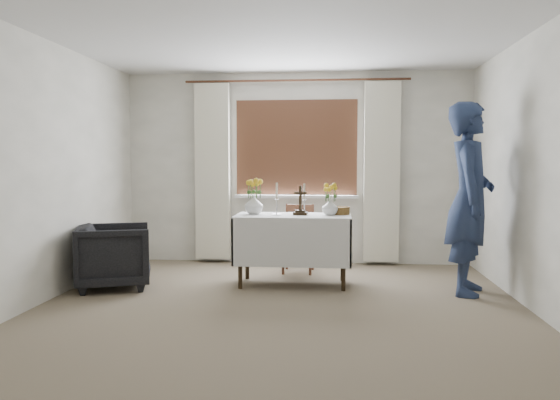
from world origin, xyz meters
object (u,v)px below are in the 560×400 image
Objects in this scene: flower_vase_right at (330,207)px; armchair at (114,256)px; wooden_chair at (298,239)px; flower_vase_left at (254,204)px; altar_table at (293,250)px; wooden_cross at (300,200)px; person at (470,198)px.

armchair is at bearing -171.74° from flower_vase_right.
armchair is 4.21× the size of flower_vase_right.
wooden_chair is 0.89m from flower_vase_right.
armchair is at bearing -165.23° from flower_vase_left.
wooden_chair is (0.01, 0.68, 0.03)m from altar_table.
flower_vase_right is at bearing -101.80° from armchair.
flower_vase_left is 0.83m from flower_vase_right.
wooden_cross reaches higher than flower_vase_right.
altar_table is 1.91m from armchair.
armchair is 2.07m from wooden_cross.
wooden_chair is at bearing 102.01° from wooden_cross.
wooden_cross reaches higher than altar_table.
person is at bearing -1.00° from wooden_cross.
person is 1.42m from flower_vase_right.
altar_table is 1.90m from person.
person is 6.12× the size of wooden_cross.
wooden_chair is at bearing 88.79° from altar_table.
armchair is 0.39× the size of person.
flower_vase_right is (0.32, 0.00, -0.07)m from wooden_cross.
person is 9.21× the size of flower_vase_left.
flower_vase_left is 1.18× the size of flower_vase_right.
altar_table is at bearing -177.96° from flower_vase_right.
flower_vase_left is at bearing 98.02° from person.
wooden_chair is 0.89m from flower_vase_left.
altar_table is at bearing -8.40° from flower_vase_left.
armchair is at bearing -164.01° from wooden_cross.
wooden_chair is at bearing 78.46° from person.
altar_table is 0.64× the size of person.
person is 1.73m from wooden_cross.
wooden_cross reaches higher than flower_vase_left.
wooden_cross is at bearing -81.31° from wooden_chair.
altar_table is 5.91× the size of flower_vase_left.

